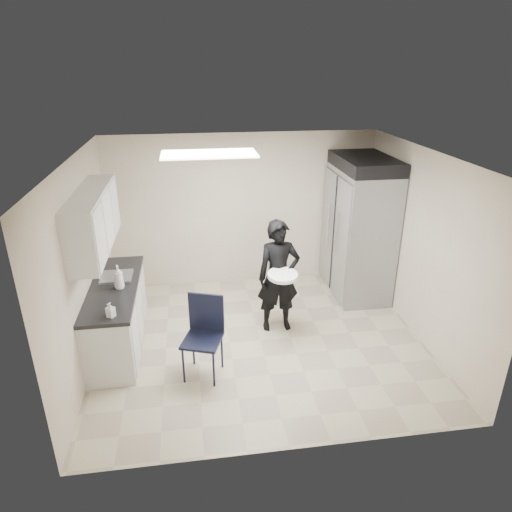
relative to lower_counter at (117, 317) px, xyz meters
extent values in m
plane|color=#B7AE90|center=(1.95, -0.20, -0.43)|extent=(4.50, 4.50, 0.00)
plane|color=silver|center=(1.95, -0.20, 2.17)|extent=(4.50, 4.50, 0.00)
plane|color=beige|center=(1.95, 1.80, 0.87)|extent=(4.50, 0.00, 4.50)
plane|color=beige|center=(-0.30, -0.20, 0.87)|extent=(0.00, 4.00, 4.00)
plane|color=beige|center=(4.20, -0.20, 0.87)|extent=(0.00, 4.00, 4.00)
cube|color=white|center=(1.35, 0.20, 2.14)|extent=(1.20, 0.60, 0.02)
cube|color=silver|center=(0.00, 0.00, 0.00)|extent=(0.60, 1.90, 0.86)
cube|color=black|center=(0.00, 0.00, 0.46)|extent=(0.64, 1.95, 0.05)
cube|color=gray|center=(0.02, 0.25, 0.44)|extent=(0.42, 0.40, 0.14)
cylinder|color=silver|center=(-0.18, 0.25, 0.59)|extent=(0.02, 0.02, 0.24)
cube|color=silver|center=(-0.13, 0.00, 1.40)|extent=(0.35, 1.80, 0.75)
cube|color=black|center=(-0.19, 1.15, 1.19)|extent=(0.22, 0.30, 0.35)
cube|color=yellow|center=(-0.29, -0.10, 0.79)|extent=(0.00, 0.12, 0.07)
cube|color=yellow|center=(-0.29, 0.10, 0.75)|extent=(0.00, 0.12, 0.07)
cube|color=gray|center=(3.78, 1.07, 0.62)|extent=(0.80, 1.35, 2.10)
cube|color=black|center=(3.78, 1.07, 1.77)|extent=(0.80, 1.35, 0.20)
cube|color=black|center=(1.13, -0.85, 0.07)|extent=(0.57, 0.57, 1.01)
imported|color=black|center=(2.26, 0.11, 0.40)|extent=(0.62, 0.42, 1.66)
cylinder|color=silver|center=(2.26, -0.14, 0.54)|extent=(0.42, 0.42, 0.05)
imported|color=white|center=(0.10, -0.08, 0.64)|extent=(0.15, 0.15, 0.33)
imported|color=silver|center=(0.09, -0.81, 0.57)|extent=(0.11, 0.11, 0.18)
camera|label=1|loc=(1.09, -5.60, 3.23)|focal=32.00mm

